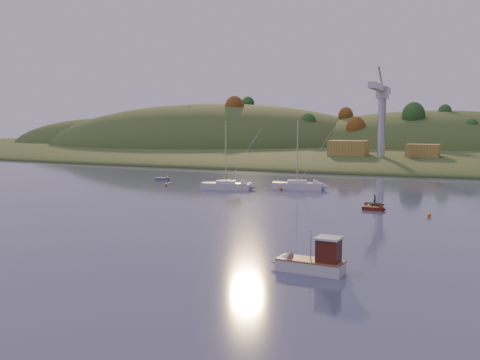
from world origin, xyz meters
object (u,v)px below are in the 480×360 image
at_px(sailboat_near, 226,185).
at_px(sailboat_far, 297,185).
at_px(fishing_boat, 306,261).
at_px(canoe, 375,204).
at_px(red_tender, 378,209).
at_px(grey_dinghy, 165,179).

xyz_separation_m(sailboat_near, sailboat_far, (11.91, 5.57, 0.01)).
relative_size(fishing_boat, canoe, 2.14).
bearing_deg(canoe, sailboat_near, 78.45).
height_order(fishing_boat, red_tender, fishing_boat).
xyz_separation_m(fishing_boat, red_tender, (0.19, 33.87, -0.65)).
bearing_deg(grey_dinghy, red_tender, -43.37).
distance_m(red_tender, grey_dinghy, 54.39).
bearing_deg(fishing_boat, red_tender, -86.46).
bearing_deg(canoe, fishing_boat, -172.00).
relative_size(sailboat_near, red_tender, 3.61).
distance_m(fishing_boat, grey_dinghy, 75.46).
relative_size(sailboat_near, grey_dinghy, 3.47).
bearing_deg(sailboat_far, grey_dinghy, 160.22).
distance_m(fishing_boat, red_tender, 33.88).
height_order(sailboat_near, grey_dinghy, sailboat_near).
height_order(red_tender, grey_dinghy, grey_dinghy).
relative_size(sailboat_far, red_tender, 3.65).
bearing_deg(fishing_boat, canoe, -84.77).
height_order(sailboat_far, canoe, sailboat_far).
distance_m(canoe, grey_dinghy, 51.68).
relative_size(fishing_boat, grey_dinghy, 1.78).
relative_size(canoe, grey_dinghy, 0.83).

